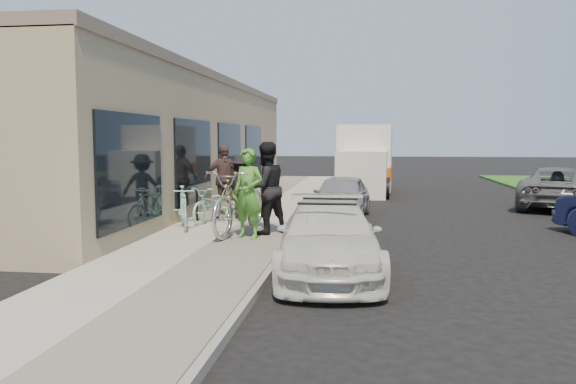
{
  "coord_description": "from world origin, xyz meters",
  "views": [
    {
      "loc": [
        1.07,
        -10.44,
        2.21
      ],
      "look_at": [
        -0.61,
        1.57,
        1.05
      ],
      "focal_mm": 35.0,
      "sensor_mm": 36.0,
      "label": 1
    }
  ],
  "objects": [
    {
      "name": "storefront",
      "position": [
        -5.24,
        7.99,
        2.12
      ],
      "size": [
        3.6,
        20.0,
        4.22
      ],
      "color": "tan",
      "rests_on": "ground"
    },
    {
      "name": "woman_rider",
      "position": [
        -1.34,
        0.84,
        1.08
      ],
      "size": [
        0.79,
        0.66,
        1.86
      ],
      "primitive_type": "imported",
      "rotation": [
        0.0,
        0.0,
        -0.36
      ],
      "color": "#43882D",
      "rests_on": "sidewalk"
    },
    {
      "name": "ground",
      "position": [
        0.0,
        0.0,
        0.0
      ],
      "size": [
        120.0,
        120.0,
        0.0
      ],
      "primitive_type": "plane",
      "color": "black",
      "rests_on": "ground"
    },
    {
      "name": "curb",
      "position": [
        -0.45,
        3.0,
        0.07
      ],
      "size": [
        0.12,
        34.0,
        0.13
      ],
      "primitive_type": "cube",
      "color": "gray",
      "rests_on": "ground"
    },
    {
      "name": "sedan_white",
      "position": [
        0.48,
        -1.38,
        0.58
      ],
      "size": [
        1.99,
        4.16,
        1.21
      ],
      "rotation": [
        0.0,
        0.0,
        0.09
      ],
      "color": "silver",
      "rests_on": "ground"
    },
    {
      "name": "bike_rack",
      "position": [
        -3.19,
        2.75,
        0.67
      ],
      "size": [
        0.23,
        0.59,
        0.87
      ],
      "rotation": [
        0.0,
        0.0,
        -0.31
      ],
      "color": "black",
      "rests_on": "sidewalk"
    },
    {
      "name": "far_car_gray",
      "position": [
        7.11,
        8.37,
        0.65
      ],
      "size": [
        3.56,
        5.15,
        1.31
      ],
      "primitive_type": "imported",
      "rotation": [
        0.0,
        0.0,
        2.82
      ],
      "color": "#5A5C5F",
      "rests_on": "ground"
    },
    {
      "name": "sedan_silver",
      "position": [
        0.4,
        5.09,
        0.6
      ],
      "size": [
        1.7,
        3.64,
        1.21
      ],
      "primitive_type": "imported",
      "rotation": [
        0.0,
        0.0,
        -0.08
      ],
      "color": "#9A9B9F",
      "rests_on": "ground"
    },
    {
      "name": "cruiser_bike_c",
      "position": [
        -2.66,
        4.96,
        0.7
      ],
      "size": [
        0.68,
        1.87,
        1.1
      ],
      "primitive_type": "imported",
      "rotation": [
        0.0,
        0.0,
        -0.09
      ],
      "color": "gold",
      "rests_on": "sidewalk"
    },
    {
      "name": "moving_truck",
      "position": [
        1.02,
        12.9,
        1.22
      ],
      "size": [
        2.38,
        5.7,
        2.75
      ],
      "rotation": [
        0.0,
        0.0,
        -0.05
      ],
      "color": "silver",
      "rests_on": "ground"
    },
    {
      "name": "bystander_b",
      "position": [
        -2.85,
        4.67,
        1.09
      ],
      "size": [
        1.19,
        0.93,
        1.89
      ],
      "primitive_type": "imported",
      "rotation": [
        0.0,
        0.0,
        0.49
      ],
      "color": "#4E3B38",
      "rests_on": "sidewalk"
    },
    {
      "name": "tandem_bike",
      "position": [
        -1.62,
        1.37,
        0.85
      ],
      "size": [
        1.39,
        2.77,
        1.39
      ],
      "primitive_type": "imported",
      "rotation": [
        0.0,
        0.0,
        -0.18
      ],
      "color": "silver",
      "rests_on": "sidewalk"
    },
    {
      "name": "sandwich_board",
      "position": [
        -3.26,
        7.71,
        0.63
      ],
      "size": [
        0.65,
        0.65,
        0.94
      ],
      "rotation": [
        0.0,
        0.0,
        -0.14
      ],
      "color": "black",
      "rests_on": "sidewalk"
    },
    {
      "name": "sidewalk",
      "position": [
        -2.0,
        3.0,
        0.07
      ],
      "size": [
        3.0,
        34.0,
        0.15
      ],
      "primitive_type": "cube",
      "color": "#9F9A8F",
      "rests_on": "ground"
    },
    {
      "name": "cruiser_bike_b",
      "position": [
        -2.69,
        2.92,
        0.59
      ],
      "size": [
        1.0,
        1.77,
        0.88
      ],
      "primitive_type": "imported",
      "rotation": [
        0.0,
        0.0,
        -0.26
      ],
      "color": "#98E3CA",
      "rests_on": "sidewalk"
    },
    {
      "name": "cruiser_bike_a",
      "position": [
        -3.08,
        1.87,
        0.63
      ],
      "size": [
        1.03,
        1.66,
        0.97
      ],
      "primitive_type": "imported",
      "rotation": [
        0.0,
        0.0,
        0.39
      ],
      "color": "#98E3CA",
      "rests_on": "sidewalk"
    },
    {
      "name": "man_standing",
      "position": [
        -1.08,
        1.43,
        1.15
      ],
      "size": [
        1.22,
        1.21,
        1.99
      ],
      "primitive_type": "imported",
      "rotation": [
        0.0,
        0.0,
        3.88
      ],
      "color": "black",
      "rests_on": "sidewalk"
    },
    {
      "name": "bystander_a",
      "position": [
        -2.11,
        3.65,
        0.98
      ],
      "size": [
        1.16,
        0.79,
        1.65
      ],
      "primitive_type": "imported",
      "rotation": [
        0.0,
        0.0,
        2.96
      ],
      "color": "black",
      "rests_on": "sidewalk"
    }
  ]
}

